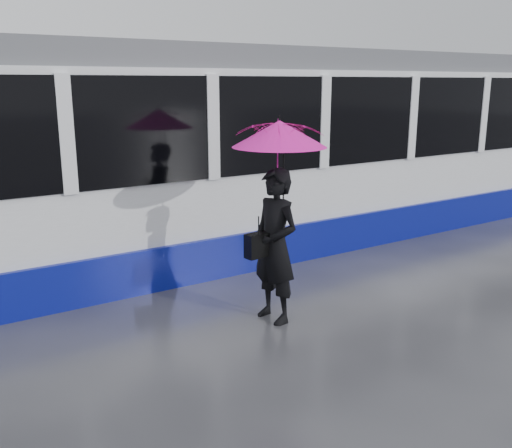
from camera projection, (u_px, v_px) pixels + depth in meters
ground at (154, 334)px, 6.56m from camera, size 90.00×90.00×0.00m
rails at (88, 274)px, 8.59m from camera, size 34.00×1.51×0.02m
tram at (81, 166)px, 8.21m from camera, size 26.00×2.56×3.35m
woman at (275, 246)px, 6.75m from camera, size 0.52×0.73×1.86m
umbrella at (279, 152)px, 6.51m from camera, size 1.21×1.21×1.25m
handbag at (259, 245)px, 6.64m from camera, size 0.35×0.18×0.47m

